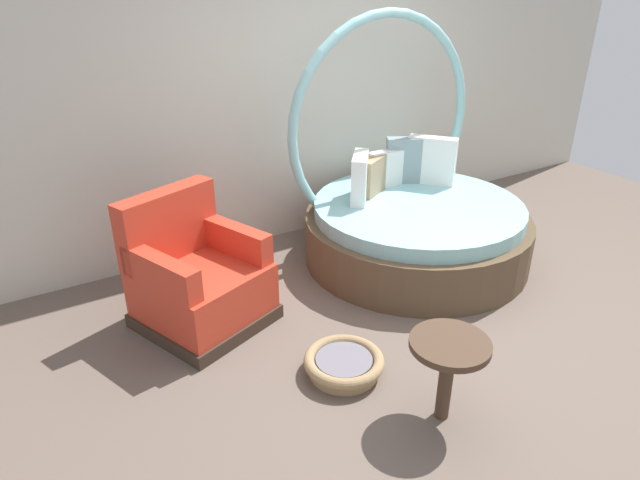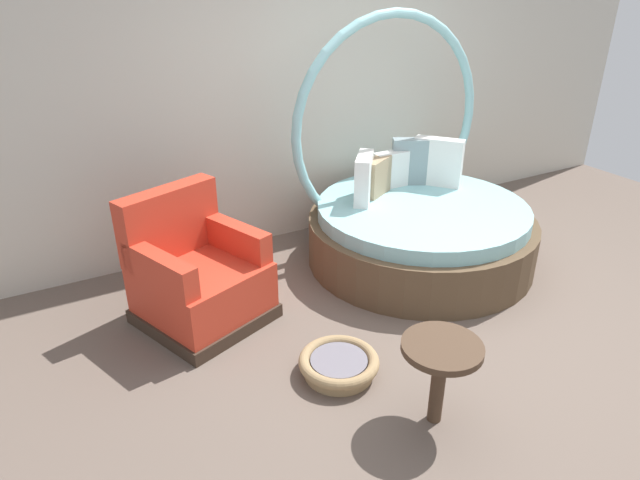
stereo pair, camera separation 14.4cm
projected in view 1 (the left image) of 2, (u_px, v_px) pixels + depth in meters
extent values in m
cube|color=#66564C|center=(451.00, 324.00, 4.01)|extent=(8.00, 8.00, 0.02)
cube|color=beige|center=(307.00, 73.00, 4.92)|extent=(8.00, 0.12, 2.94)
cylinder|color=brown|center=(416.00, 237.00, 4.82)|extent=(1.93, 1.93, 0.41)
cylinder|color=#8CC6CC|center=(418.00, 209.00, 4.71)|extent=(1.77, 1.77, 0.12)
torus|color=#8CC6CC|center=(384.00, 125.00, 4.85)|extent=(1.91, 0.08, 1.91)
cube|color=white|center=(432.00, 160.00, 5.02)|extent=(0.36, 0.41, 0.43)
cube|color=gray|center=(409.00, 160.00, 5.05)|extent=(0.42, 0.31, 0.42)
cube|color=white|center=(385.00, 169.00, 4.98)|extent=(0.32, 0.12, 0.32)
cube|color=tan|center=(372.00, 176.00, 4.81)|extent=(0.34, 0.26, 0.32)
cube|color=white|center=(360.00, 178.00, 4.66)|extent=(0.35, 0.38, 0.40)
cube|color=#38281E|center=(206.00, 316.00, 4.00)|extent=(1.03, 1.03, 0.10)
cube|color=red|center=(203.00, 290.00, 3.91)|extent=(0.98, 0.98, 0.34)
cube|color=red|center=(168.00, 224.00, 3.89)|extent=(0.77, 0.41, 0.50)
cube|color=red|center=(160.00, 273.00, 3.56)|extent=(0.35, 0.68, 0.22)
cube|color=red|center=(233.00, 238.00, 4.01)|extent=(0.35, 0.68, 0.22)
cylinder|color=#9E7F56|center=(344.00, 369.00, 3.50)|extent=(0.44, 0.44, 0.06)
torus|color=#9E7F56|center=(344.00, 361.00, 3.47)|extent=(0.51, 0.51, 0.07)
cylinder|color=slate|center=(344.00, 362.00, 3.47)|extent=(0.36, 0.36, 0.05)
cylinder|color=#473323|center=(445.00, 383.00, 3.07)|extent=(0.08, 0.08, 0.48)
cylinder|color=#473323|center=(450.00, 344.00, 2.96)|extent=(0.44, 0.44, 0.04)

